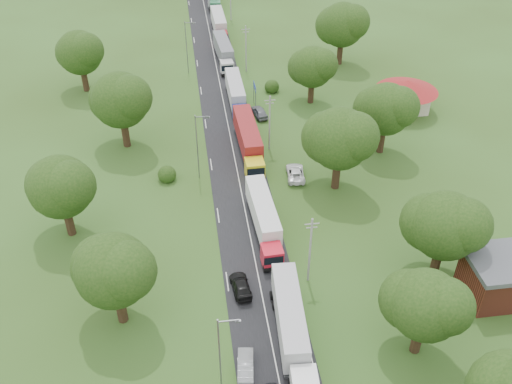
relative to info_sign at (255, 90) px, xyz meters
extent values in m
plane|color=#2C4216|center=(-5.20, -35.00, -3.00)|extent=(260.00, 260.00, 0.00)
cube|color=black|center=(-5.20, -15.00, -3.00)|extent=(8.00, 200.00, 0.04)
cylinder|color=slate|center=(0.00, -1.20, -1.00)|extent=(0.12, 0.12, 4.00)
cylinder|color=slate|center=(0.00, 1.20, -1.00)|extent=(0.12, 0.12, 4.00)
cube|color=navy|center=(0.00, 0.00, 0.60)|extent=(0.06, 3.00, 1.00)
cube|color=silver|center=(0.00, 0.00, 0.60)|extent=(0.07, 3.10, 0.06)
cylinder|color=gray|center=(0.30, -42.00, 1.50)|extent=(0.24, 0.24, 9.00)
cube|color=gray|center=(0.30, -42.00, 5.30)|extent=(1.60, 0.10, 0.10)
cube|color=gray|center=(0.30, -42.00, 4.80)|extent=(1.20, 0.10, 0.10)
cylinder|color=gray|center=(0.30, -14.00, 1.50)|extent=(0.24, 0.24, 9.00)
cube|color=gray|center=(0.30, -14.00, 5.30)|extent=(1.60, 0.10, 0.10)
cube|color=gray|center=(0.30, -14.00, 4.80)|extent=(1.20, 0.10, 0.10)
cylinder|color=gray|center=(0.30, 14.00, 1.50)|extent=(0.24, 0.24, 9.00)
cube|color=gray|center=(0.30, 14.00, 5.30)|extent=(1.60, 0.10, 0.10)
cube|color=gray|center=(0.30, 14.00, 4.80)|extent=(1.20, 0.10, 0.10)
cylinder|color=gray|center=(0.30, 42.00, 1.50)|extent=(0.24, 0.24, 9.00)
cylinder|color=slate|center=(-10.70, -55.00, 2.00)|extent=(0.16, 0.16, 10.00)
cube|color=slate|center=(-9.80, -55.00, 6.70)|extent=(1.80, 0.10, 0.10)
cube|color=slate|center=(-9.00, -55.00, 6.55)|extent=(0.50, 0.22, 0.15)
cylinder|color=slate|center=(-10.70, -20.00, 2.00)|extent=(0.16, 0.16, 10.00)
cube|color=slate|center=(-9.80, -20.00, 6.70)|extent=(1.80, 0.10, 0.10)
cube|color=slate|center=(-9.00, -20.00, 6.55)|extent=(0.50, 0.22, 0.15)
cylinder|color=slate|center=(-10.70, 15.00, 2.00)|extent=(0.16, 0.16, 10.00)
cube|color=slate|center=(-9.80, 15.00, 6.70)|extent=(1.80, 0.10, 0.10)
cube|color=slate|center=(-9.00, 15.00, 6.55)|extent=(0.50, 0.22, 0.15)
cylinder|color=#382616|center=(8.80, -53.00, -1.08)|extent=(1.04, 1.04, 3.85)
sphere|color=#17320D|center=(8.80, -53.00, 3.60)|extent=(7.00, 7.00, 7.00)
sphere|color=#17320D|center=(10.05, -54.00, 4.35)|extent=(5.50, 5.50, 5.50)
sphere|color=#17320D|center=(7.80, -51.75, 3.10)|extent=(6.00, 6.00, 6.00)
cylinder|color=#382616|center=(14.80, -43.00, -0.90)|extent=(1.08, 1.08, 4.20)
sphere|color=#17320D|center=(14.80, -43.00, 4.22)|extent=(7.70, 7.70, 7.70)
sphere|color=#17320D|center=(16.18, -44.10, 5.05)|extent=(6.05, 6.05, 6.05)
sphere|color=#17320D|center=(13.70, -41.63, 3.67)|extent=(6.60, 6.60, 6.60)
cylinder|color=#382616|center=(7.80, -25.00, -0.73)|extent=(1.12, 1.12, 4.55)
sphere|color=#17320D|center=(7.80, -25.00, 4.85)|extent=(8.40, 8.40, 8.40)
sphere|color=#17320D|center=(9.30, -26.20, 5.75)|extent=(6.60, 6.60, 6.60)
sphere|color=#17320D|center=(6.60, -23.50, 4.25)|extent=(7.20, 7.20, 7.20)
cylinder|color=#382616|center=(16.80, -17.00, -0.90)|extent=(1.08, 1.08, 4.20)
sphere|color=#17320D|center=(16.80, -17.00, 4.22)|extent=(7.70, 7.70, 7.70)
sphere|color=#17320D|center=(18.18, -18.10, 5.05)|extent=(6.05, 6.05, 6.05)
sphere|color=#17320D|center=(15.70, -15.63, 3.67)|extent=(6.60, 6.60, 6.60)
cylinder|color=#382616|center=(9.80, 0.00, -1.08)|extent=(1.04, 1.04, 3.85)
sphere|color=#17320D|center=(9.80, 0.00, 3.60)|extent=(7.00, 7.00, 7.00)
sphere|color=#17320D|center=(11.05, -1.00, 4.35)|extent=(5.50, 5.50, 5.50)
sphere|color=#17320D|center=(8.80, 1.25, 3.10)|extent=(6.00, 6.00, 6.00)
cylinder|color=#382616|center=(18.80, 15.00, -0.73)|extent=(1.12, 1.12, 4.55)
sphere|color=#17320D|center=(18.80, 15.00, 4.85)|extent=(8.40, 8.40, 8.40)
sphere|color=#17320D|center=(20.30, 13.80, 5.75)|extent=(6.60, 6.60, 6.60)
sphere|color=#17320D|center=(17.60, 16.50, 4.25)|extent=(7.20, 7.20, 7.20)
cylinder|color=#382616|center=(-20.20, -45.00, -0.90)|extent=(1.08, 1.08, 4.20)
sphere|color=#17320D|center=(-20.20, -45.00, 4.22)|extent=(7.70, 7.70, 7.70)
sphere|color=#17320D|center=(-18.82, -46.10, 5.05)|extent=(6.05, 6.05, 6.05)
sphere|color=#17320D|center=(-21.30, -43.63, 3.67)|extent=(6.60, 6.60, 6.60)
cylinder|color=#382616|center=(-27.20, -30.00, -0.90)|extent=(1.08, 1.08, 4.20)
sphere|color=#17320D|center=(-27.20, -30.00, 4.22)|extent=(7.70, 7.70, 7.70)
sphere|color=#17320D|center=(-25.82, -31.10, 5.05)|extent=(6.05, 6.05, 6.05)
sphere|color=#17320D|center=(-28.30, -28.63, 3.67)|extent=(6.60, 6.60, 6.60)
cylinder|color=#382616|center=(-21.20, -10.00, -0.73)|extent=(1.12, 1.12, 4.55)
sphere|color=#17320D|center=(-21.20, -10.00, 4.85)|extent=(8.40, 8.40, 8.40)
sphere|color=#17320D|center=(-19.70, -11.20, 5.75)|extent=(6.60, 6.60, 6.60)
sphere|color=#17320D|center=(-22.40, -8.50, 4.25)|extent=(7.20, 7.20, 7.20)
cylinder|color=#382616|center=(-29.20, 10.00, -0.90)|extent=(1.08, 1.08, 4.20)
sphere|color=#17320D|center=(-29.20, 10.00, 4.22)|extent=(7.70, 7.70, 7.70)
sphere|color=#17320D|center=(-27.82, 8.90, 5.05)|extent=(6.05, 6.05, 6.05)
sphere|color=#17320D|center=(-30.30, 11.37, 3.67)|extent=(6.60, 6.60, 6.60)
cube|color=maroon|center=(20.80, -47.00, -0.70)|extent=(8.00, 6.00, 4.60)
cube|color=#47494F|center=(20.80, -47.00, 1.90)|extent=(8.60, 6.60, 0.60)
cube|color=beige|center=(24.80, -5.00, -1.00)|extent=(7.00, 5.00, 4.00)
cone|color=maroon|center=(24.80, -5.00, 1.90)|extent=(10.08, 10.08, 1.80)
cube|color=silver|center=(-3.21, -56.30, -1.44)|extent=(2.56, 2.56, 2.52)
cube|color=slate|center=(-3.21, -49.25, -2.25)|extent=(3.05, 11.69, 0.30)
cube|color=#B1B1B6|center=(-3.21, -48.95, -0.44)|extent=(3.27, 12.01, 3.02)
cylinder|color=black|center=(-3.21, -55.39, -2.50)|extent=(2.36, 1.01, 1.01)
cylinder|color=black|center=(-3.21, -45.73, -2.50)|extent=(2.36, 1.01, 1.01)
cylinder|color=black|center=(-3.21, -44.22, -2.50)|extent=(2.36, 1.01, 1.01)
cube|color=red|center=(-3.37, -39.10, -1.48)|extent=(2.46, 2.46, 2.45)
cube|color=black|center=(-3.37, -40.28, -1.14)|extent=(2.25, 0.12, 1.08)
cube|color=slate|center=(-3.37, -40.22, -2.46)|extent=(2.16, 0.35, 0.34)
cube|color=slate|center=(-3.37, -32.24, -2.27)|extent=(2.76, 11.35, 0.29)
cube|color=silver|center=(-3.37, -31.95, -0.50)|extent=(2.97, 11.66, 2.94)
cylinder|color=black|center=(-3.37, -39.98, -2.51)|extent=(2.30, 0.98, 0.98)
cylinder|color=black|center=(-3.37, -38.21, -2.51)|extent=(2.30, 0.98, 0.98)
cylinder|color=black|center=(-3.37, -28.81, -2.51)|extent=(2.30, 0.98, 0.98)
cylinder|color=black|center=(-3.37, -27.34, -2.51)|extent=(2.30, 0.98, 0.98)
cube|color=gold|center=(-2.96, -21.44, -1.34)|extent=(2.65, 2.65, 2.68)
cube|color=black|center=(-2.96, -22.74, -0.96)|extent=(2.47, 0.09, 1.18)
cube|color=slate|center=(-2.96, -22.67, -2.41)|extent=(2.37, 0.32, 0.38)
cube|color=slate|center=(-2.96, -13.93, -2.20)|extent=(2.82, 12.41, 0.32)
cube|color=maroon|center=(-2.96, -13.61, -0.27)|extent=(3.04, 12.73, 3.22)
cylinder|color=black|center=(-2.96, -22.41, -2.47)|extent=(2.52, 1.07, 1.07)
cylinder|color=black|center=(-2.96, -20.47, -2.47)|extent=(2.52, 1.07, 1.07)
cylinder|color=black|center=(-2.96, -10.17, -2.47)|extent=(2.52, 1.07, 1.07)
cylinder|color=black|center=(-2.96, -8.56, -2.47)|extent=(2.52, 1.07, 1.07)
cube|color=navy|center=(-3.11, -4.97, -1.51)|extent=(2.31, 2.31, 2.40)
cube|color=black|center=(-3.11, -6.13, -1.17)|extent=(2.21, 0.02, 1.06)
cube|color=slate|center=(-3.11, -6.07, -2.47)|extent=(2.12, 0.25, 0.34)
cube|color=slate|center=(-3.11, 1.77, -2.28)|extent=(2.23, 11.07, 0.29)
cube|color=#AAA9AE|center=(-3.11, 2.06, -0.55)|extent=(2.42, 11.35, 2.89)
cylinder|color=black|center=(-3.11, -5.83, -2.52)|extent=(2.26, 0.96, 0.96)
cylinder|color=black|center=(-3.11, -4.10, -2.52)|extent=(2.26, 0.96, 0.96)
cylinder|color=black|center=(-3.11, 5.13, -2.52)|extent=(2.26, 0.96, 0.96)
cylinder|color=black|center=(-3.11, 6.58, -2.52)|extent=(2.26, 0.96, 0.96)
cube|color=#B8B8B8|center=(-3.47, 13.02, -1.49)|extent=(2.48, 2.48, 2.43)
cube|color=black|center=(-3.47, 11.84, -1.15)|extent=(2.24, 0.17, 1.07)
cube|color=slate|center=(-3.47, 11.90, -2.47)|extent=(2.15, 0.39, 0.34)
cube|color=slate|center=(-3.47, 19.83, -2.27)|extent=(2.97, 11.32, 0.29)
cube|color=slate|center=(-3.47, 20.12, -0.52)|extent=(3.18, 11.62, 2.92)
cylinder|color=black|center=(-3.47, 12.14, -2.52)|extent=(2.29, 0.97, 0.97)
cylinder|color=black|center=(-3.47, 13.89, -2.52)|extent=(2.29, 0.97, 0.97)
cylinder|color=black|center=(-3.47, 23.24, -2.52)|extent=(2.29, 0.97, 0.97)
cylinder|color=black|center=(-3.47, 24.70, -2.52)|extent=(2.29, 0.97, 0.97)
cube|color=maroon|center=(-3.11, 27.85, -1.47)|extent=(2.40, 2.40, 2.47)
cube|color=black|center=(-3.11, 26.65, -1.12)|extent=(2.27, 0.05, 1.09)
cube|color=slate|center=(-3.11, 26.71, -2.46)|extent=(2.18, 0.28, 0.35)
cube|color=slate|center=(-3.11, 34.77, -2.26)|extent=(2.42, 11.40, 0.30)
cube|color=#B0B0B0|center=(-3.11, 35.07, -0.48)|extent=(2.62, 11.70, 2.97)
cylinder|color=black|center=(-3.11, 26.96, -2.51)|extent=(2.32, 0.99, 0.99)
cylinder|color=black|center=(-3.11, 28.74, -2.51)|extent=(2.32, 0.99, 0.99)
cylinder|color=black|center=(-3.11, 38.23, -2.51)|extent=(2.32, 0.99, 0.99)
cylinder|color=black|center=(-3.11, 39.72, -2.51)|extent=(2.32, 0.99, 0.99)
cube|color=#266540|center=(-2.86, 46.92, -1.43)|extent=(2.59, 2.59, 2.54)
cube|color=black|center=(-2.86, 45.69, -1.08)|extent=(2.33, 0.17, 1.12)
cube|color=slate|center=(-2.86, 45.75, -2.44)|extent=(2.24, 0.40, 0.35)
cube|color=slate|center=(-2.86, 54.02, -2.24)|extent=(3.09, 11.79, 0.30)
cylinder|color=black|center=(-2.86, 46.01, -2.49)|extent=(2.38, 1.01, 1.01)
cylinder|color=black|center=(-2.86, 47.83, -2.49)|extent=(2.38, 1.01, 1.01)
imported|color=#94989C|center=(-8.20, -53.00, -2.29)|extent=(2.02, 4.47, 1.42)
imported|color=black|center=(-7.43, -42.49, -2.32)|extent=(2.39, 4.89, 1.37)
imported|color=white|center=(2.80, -21.86, -2.28)|extent=(2.87, 5.39, 1.44)
imported|color=slate|center=(0.30, -3.66, -2.21)|extent=(2.64, 4.90, 1.58)
camera|label=1|loc=(-11.90, -86.66, 43.74)|focal=40.00mm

